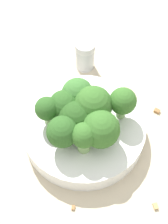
{
  "coord_description": "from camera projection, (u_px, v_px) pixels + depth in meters",
  "views": [
    {
      "loc": [
        0.19,
        -0.14,
        0.43
      ],
      "look_at": [
        0.0,
        0.0,
        0.06
      ],
      "focal_mm": 50.0,
      "sensor_mm": 36.0,
      "label": 1
    }
  ],
  "objects": [
    {
      "name": "pepper_shaker",
      "position": [
        85.0,
        55.0,
        0.55
      ],
      "size": [
        0.03,
        0.03,
        0.06
      ],
      "color": "#B2B7BC",
      "rests_on": "ground_plane"
    },
    {
      "name": "almond_crumb_1",
      "position": [
        156.0,
        206.0,
        0.43
      ],
      "size": [
        0.01,
        0.01,
        0.01
      ],
      "primitive_type": "cube",
      "rotation": [
        0.0,
        0.0,
        2.71
      ],
      "color": "tan",
      "rests_on": "ground_plane"
    },
    {
      "name": "broccoli_floret_6",
      "position": [
        47.0,
        109.0,
        0.44
      ],
      "size": [
        0.03,
        0.03,
        0.05
      ],
      "color": "#8EB770",
      "rests_on": "bowl"
    },
    {
      "name": "broccoli_floret_4",
      "position": [
        64.0,
        106.0,
        0.45
      ],
      "size": [
        0.05,
        0.05,
        0.05
      ],
      "color": "#7A9E5B",
      "rests_on": "bowl"
    },
    {
      "name": "ground_plane",
      "position": [
        84.0,
        134.0,
        0.49
      ],
      "size": [
        3.0,
        3.0,
        0.0
      ],
      "primitive_type": "plane",
      "color": "beige"
    },
    {
      "name": "broccoli_floret_1",
      "position": [
        94.0,
        107.0,
        0.44
      ],
      "size": [
        0.06,
        0.06,
        0.06
      ],
      "color": "#84AD66",
      "rests_on": "bowl"
    },
    {
      "name": "broccoli_floret_3",
      "position": [
        62.0,
        132.0,
        0.42
      ],
      "size": [
        0.04,
        0.04,
        0.06
      ],
      "color": "#7A9E5B",
      "rests_on": "bowl"
    },
    {
      "name": "bowl",
      "position": [
        84.0,
        129.0,
        0.48
      ],
      "size": [
        0.19,
        0.19,
        0.03
      ],
      "primitive_type": "cylinder",
      "color": "white",
      "rests_on": "ground_plane"
    },
    {
      "name": "broccoli_floret_0",
      "position": [
        123.0,
        102.0,
        0.44
      ],
      "size": [
        0.04,
        0.04,
        0.06
      ],
      "color": "#84AD66",
      "rests_on": "bowl"
    },
    {
      "name": "almond_crumb_0",
      "position": [
        157.0,
        110.0,
        0.51
      ],
      "size": [
        0.01,
        0.01,
        0.01
      ],
      "primitive_type": "cube",
      "rotation": [
        0.0,
        0.0,
        3.53
      ],
      "color": "olive",
      "rests_on": "ground_plane"
    },
    {
      "name": "broccoli_floret_8",
      "position": [
        76.0,
        118.0,
        0.44
      ],
      "size": [
        0.05,
        0.05,
        0.05
      ],
      "color": "#8EB770",
      "rests_on": "bowl"
    },
    {
      "name": "broccoli_floret_2",
      "position": [
        102.0,
        129.0,
        0.42
      ],
      "size": [
        0.05,
        0.05,
        0.06
      ],
      "color": "#84AD66",
      "rests_on": "bowl"
    },
    {
      "name": "broccoli_floret_5",
      "position": [
        84.0,
        137.0,
        0.42
      ],
      "size": [
        0.04,
        0.04,
        0.06
      ],
      "color": "#84AD66",
      "rests_on": "bowl"
    },
    {
      "name": "broccoli_floret_7",
      "position": [
        78.0,
        94.0,
        0.46
      ],
      "size": [
        0.05,
        0.05,
        0.05
      ],
      "color": "#8EB770",
      "rests_on": "bowl"
    },
    {
      "name": "almond_crumb_2",
      "position": [
        73.0,
        207.0,
        0.43
      ],
      "size": [
        0.01,
        0.01,
        0.01
      ],
      "primitive_type": "cube",
      "rotation": [
        0.0,
        0.0,
        5.48
      ],
      "color": "olive",
      "rests_on": "ground_plane"
    }
  ]
}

